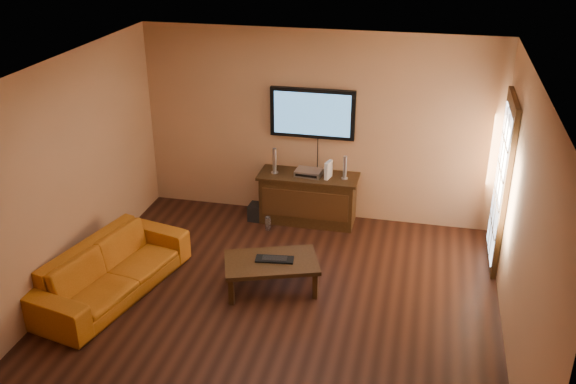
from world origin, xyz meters
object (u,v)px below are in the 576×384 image
(av_receiver, at_px, (309,173))
(game_console, at_px, (328,170))
(television, at_px, (312,113))
(coffee_table, at_px, (271,264))
(speaker_left, at_px, (275,162))
(media_console, at_px, (308,198))
(sofa, at_px, (111,262))
(subwoofer, at_px, (258,212))
(keyboard, at_px, (275,259))
(speaker_right, at_px, (345,168))
(bottle, at_px, (268,223))

(av_receiver, distance_m, game_console, 0.30)
(television, relative_size, game_console, 4.84)
(coffee_table, distance_m, speaker_left, 1.94)
(media_console, relative_size, game_console, 5.72)
(sofa, height_order, subwoofer, sofa)
(media_console, height_order, television, television)
(television, xyz_separation_m, game_console, (0.29, -0.26, -0.71))
(av_receiver, bearing_deg, game_console, -2.15)
(keyboard, bearing_deg, game_console, 79.49)
(coffee_table, height_order, speaker_left, speaker_left)
(subwoofer, distance_m, keyboard, 1.84)
(television, height_order, subwoofer, television)
(sofa, relative_size, speaker_right, 6.21)
(sofa, bearing_deg, av_receiver, -26.32)
(media_console, distance_m, television, 1.21)
(coffee_table, distance_m, sofa, 1.87)
(speaker_left, xyz_separation_m, bottle, (-0.01, -0.39, -0.78))
(television, bearing_deg, media_console, -90.00)
(coffee_table, xyz_separation_m, game_console, (0.36, 1.80, 0.50))
(media_console, xyz_separation_m, speaker_left, (-0.48, -0.02, 0.53))
(game_console, xyz_separation_m, subwoofer, (-1.01, -0.09, -0.72))
(media_console, distance_m, subwoofer, 0.77)
(sofa, xyz_separation_m, speaker_left, (1.40, 2.30, 0.48))
(television, distance_m, keyboard, 2.34)
(subwoofer, bearing_deg, speaker_right, 7.75)
(television, height_order, sofa, television)
(coffee_table, distance_m, bottle, 1.50)
(coffee_table, bearing_deg, keyboard, 32.51)
(sofa, distance_m, speaker_right, 3.36)
(sofa, height_order, bottle, sofa)
(television, bearing_deg, game_console, -42.01)
(subwoofer, relative_size, keyboard, 0.51)
(coffee_table, distance_m, av_receiver, 1.89)
(sofa, distance_m, speaker_left, 2.74)
(sofa, bearing_deg, television, -23.78)
(sofa, bearing_deg, bottle, -23.31)
(game_console, distance_m, subwoofer, 1.24)
(media_console, height_order, sofa, sofa)
(speaker_left, distance_m, game_console, 0.77)
(television, bearing_deg, av_receiver, -89.75)
(media_console, height_order, speaker_right, speaker_right)
(sofa, relative_size, game_console, 8.46)
(subwoofer, bearing_deg, av_receiver, 12.08)
(coffee_table, distance_m, subwoofer, 1.84)
(bottle, xyz_separation_m, keyboard, (0.45, -1.40, 0.29))
(television, xyz_separation_m, speaker_right, (0.51, -0.23, -0.68))
(bottle, bearing_deg, keyboard, -72.23)
(av_receiver, bearing_deg, keyboard, -86.24)
(av_receiver, height_order, subwoofer, av_receiver)
(bottle, bearing_deg, television, 52.12)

